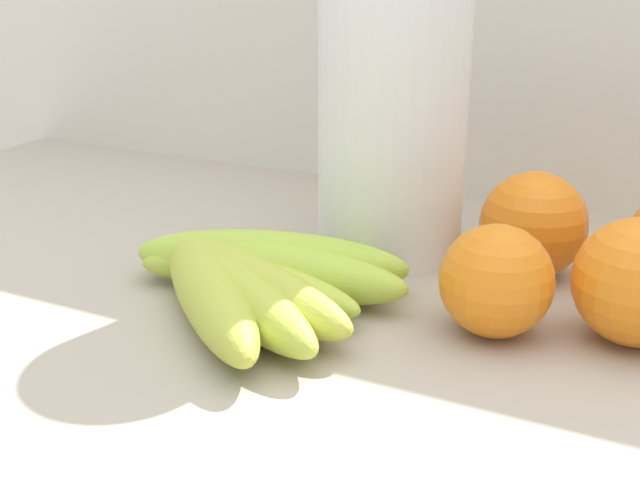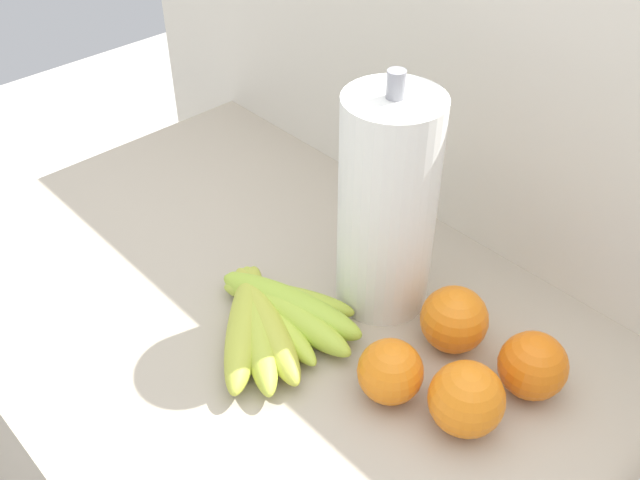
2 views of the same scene
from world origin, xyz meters
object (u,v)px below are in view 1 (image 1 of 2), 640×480
(orange_back_right, at_px, (638,282))
(orange_far_right, at_px, (496,281))
(paper_towel_roll, at_px, (394,77))
(orange_right, at_px, (533,225))
(banana_bunch, at_px, (246,276))

(orange_back_right, bearing_deg, orange_far_right, -160.88)
(orange_back_right, xyz_separation_m, paper_towel_roll, (-0.19, 0.08, 0.10))
(orange_right, distance_m, orange_back_right, 0.11)
(orange_far_right, xyz_separation_m, paper_towel_roll, (-0.12, 0.11, 0.10))
(paper_towel_roll, bearing_deg, banana_bunch, -109.01)
(paper_towel_roll, bearing_deg, orange_back_right, -22.74)
(orange_far_right, height_order, orange_back_right, orange_back_right)
(banana_bunch, bearing_deg, paper_towel_roll, 70.99)
(banana_bunch, xyz_separation_m, orange_back_right, (0.24, 0.06, 0.02))
(banana_bunch, bearing_deg, orange_right, 40.60)
(orange_right, relative_size, paper_towel_roll, 0.26)
(orange_right, distance_m, orange_far_right, 0.11)
(orange_far_right, height_order, paper_towel_roll, paper_towel_roll)
(banana_bunch, height_order, paper_towel_roll, paper_towel_roll)
(orange_right, xyz_separation_m, orange_back_right, (0.08, -0.08, 0.00))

